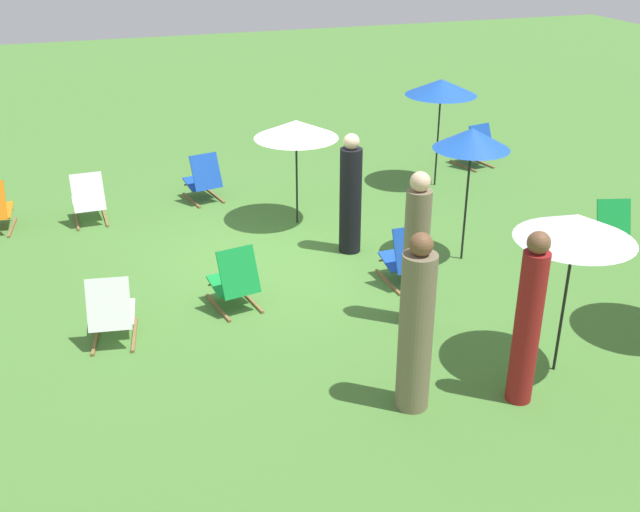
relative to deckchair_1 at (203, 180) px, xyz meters
The scene contains 16 objects.
ground_plane 2.70m from the deckchair_1, 107.92° to the left, with size 40.00×40.00×0.00m, color #477A33.
deckchair_1 is the anchor object (origin of this frame).
deckchair_2 6.45m from the deckchair_1, 142.82° to the left, with size 0.66×0.86×0.83m.
deckchair_3 4.54m from the deckchair_1, 66.21° to the left, with size 0.59×0.83×0.83m.
deckchair_4 3.84m from the deckchair_1, 85.24° to the left, with size 0.61×0.83×0.83m.
deckchair_7 4.36m from the deckchair_1, 116.87° to the left, with size 0.50×0.78×0.83m.
deckchair_8 1.93m from the deckchair_1, 11.31° to the left, with size 0.50×0.78×0.83m.
deckchair_9 5.26m from the deckchair_1, behind, with size 0.62×0.84×0.83m.
umbrella_1 4.82m from the deckchair_1, 131.38° to the left, with size 1.04×1.04×1.91m.
umbrella_2 4.33m from the deckchair_1, behind, with size 1.23×1.23×1.89m.
umbrella_3 2.21m from the deckchair_1, 129.92° to the left, with size 1.28×1.28×1.66m.
umbrella_4 6.96m from the deckchair_1, 112.94° to the left, with size 1.22×1.22×1.82m.
person_0 3.19m from the deckchair_1, 121.10° to the left, with size 0.44×0.44×1.76m.
person_1 5.15m from the deckchair_1, 108.67° to the left, with size 0.42×0.42×1.91m.
person_2 6.47m from the deckchair_1, 98.17° to the left, with size 0.47×0.47×1.90m.
person_3 6.95m from the deckchair_1, 106.78° to the left, with size 0.31×0.31×1.87m.
Camera 1 is at (2.77, 9.47, 4.63)m, focal length 42.20 mm.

